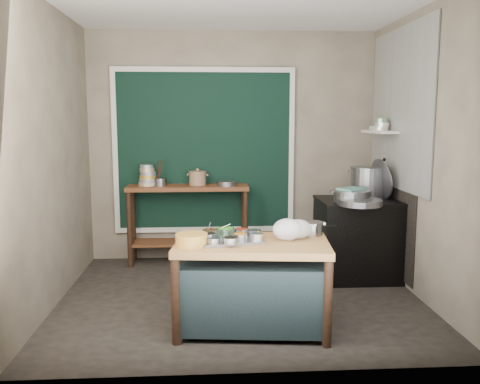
{
  "coord_description": "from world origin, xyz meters",
  "views": [
    {
      "loc": [
        -0.31,
        -4.79,
        1.75
      ],
      "look_at": [
        0.01,
        0.25,
        1.02
      ],
      "focal_mm": 38.0,
      "sensor_mm": 36.0,
      "label": 1
    }
  ],
  "objects": [
    {
      "name": "prep_table",
      "position": [
        0.05,
        -0.75,
        0.38
      ],
      "size": [
        1.32,
        0.84,
        0.75
      ],
      "primitive_type": "cube",
      "rotation": [
        0.0,
        0.0,
        -0.1
      ],
      "color": "#9C6938",
      "rests_on": "floor"
    },
    {
      "name": "curtain_panel",
      "position": [
        -0.35,
        1.47,
        1.35
      ],
      "size": [
        2.1,
        0.02,
        1.9
      ],
      "primitive_type": "cube",
      "color": "black",
      "rests_on": "back_wall"
    },
    {
      "name": "plastic_bag_a",
      "position": [
        0.34,
        -0.72,
        0.84
      ],
      "size": [
        0.28,
        0.26,
        0.18
      ],
      "primitive_type": "ellipsoid",
      "rotation": [
        0.0,
        0.0,
        0.23
      ],
      "color": "white",
      "rests_on": "prep_table"
    },
    {
      "name": "plastic_bag_b",
      "position": [
        0.45,
        -0.67,
        0.83
      ],
      "size": [
        0.23,
        0.2,
        0.16
      ],
      "primitive_type": "ellipsoid",
      "rotation": [
        0.0,
        0.0,
        0.06
      ],
      "color": "white",
      "rests_on": "prep_table"
    },
    {
      "name": "back_wall",
      "position": [
        0.0,
        1.51,
        1.4
      ],
      "size": [
        3.5,
        0.02,
        2.8
      ],
      "primitive_type": "cube",
      "color": "gray",
      "rests_on": "floor"
    },
    {
      "name": "soot_patch",
      "position": [
        1.74,
        0.65,
        0.7
      ],
      "size": [
        0.01,
        1.3,
        1.3
      ],
      "primitive_type": "cube",
      "color": "black",
      "rests_on": "right_wall"
    },
    {
      "name": "floor",
      "position": [
        0.0,
        0.0,
        -0.01
      ],
      "size": [
        3.5,
        3.0,
        0.02
      ],
      "primitive_type": "cube",
      "color": "#2D2722",
      "rests_on": "ground"
    },
    {
      "name": "stove_top",
      "position": [
        1.35,
        0.55,
        0.86
      ],
      "size": [
        0.92,
        0.69,
        0.03
      ],
      "primitive_type": "cube",
      "color": "black",
      "rests_on": "stove_block"
    },
    {
      "name": "condiment_bowls",
      "position": [
        -0.14,
        -0.71,
        0.8
      ],
      "size": [
        0.53,
        0.43,
        0.06
      ],
      "color": "gray",
      "rests_on": "condiment_tray"
    },
    {
      "name": "tile_panel",
      "position": [
        1.74,
        0.55,
        1.85
      ],
      "size": [
        0.02,
        1.7,
        1.7
      ],
      "primitive_type": "cube",
      "color": "#B2B2AA",
      "rests_on": "right_wall"
    },
    {
      "name": "shelf_bowl_stack",
      "position": [
        1.63,
        0.79,
        1.68
      ],
      "size": [
        0.16,
        0.16,
        0.13
      ],
      "color": "silver",
      "rests_on": "wall_shelf"
    },
    {
      "name": "back_counter",
      "position": [
        -0.55,
        1.28,
        0.47
      ],
      "size": [
        1.45,
        0.4,
        0.95
      ],
      "primitive_type": "cube",
      "color": "brown",
      "rests_on": "floor"
    },
    {
      "name": "condiment_tray",
      "position": [
        -0.13,
        -0.73,
        0.76
      ],
      "size": [
        0.56,
        0.45,
        0.02
      ],
      "primitive_type": "cube",
      "rotation": [
        0.0,
        0.0,
        0.2
      ],
      "color": "gray",
      "rests_on": "prep_table"
    },
    {
      "name": "yellow_basin",
      "position": [
        -0.44,
        -0.86,
        0.8
      ],
      "size": [
        0.27,
        0.27,
        0.1
      ],
      "primitive_type": "cylinder",
      "rotation": [
        0.0,
        0.0,
        0.05
      ],
      "color": "gold",
      "rests_on": "prep_table"
    },
    {
      "name": "steamer",
      "position": [
        1.19,
        0.37,
        0.94
      ],
      "size": [
        0.45,
        0.45,
        0.13
      ],
      "primitive_type": null,
      "rotation": [
        0.0,
        0.0,
        -0.14
      ],
      "color": "gray",
      "rests_on": "stove_top"
    },
    {
      "name": "wide_bowl",
      "position": [
        -0.08,
        1.22,
        0.98
      ],
      "size": [
        0.26,
        0.26,
        0.06
      ],
      "primitive_type": "cylinder",
      "rotation": [
        0.0,
        0.0,
        -0.16
      ],
      "color": "gray",
      "rests_on": "back_counter"
    },
    {
      "name": "wall_shelf",
      "position": [
        1.63,
        0.85,
        1.6
      ],
      "size": [
        0.22,
        0.7,
        0.03
      ],
      "primitive_type": "cube",
      "color": "beige",
      "rests_on": "right_wall"
    },
    {
      "name": "curtain_frame",
      "position": [
        -0.35,
        1.46,
        1.35
      ],
      "size": [
        2.22,
        0.03,
        2.02
      ],
      "primitive_type": null,
      "color": "beige",
      "rests_on": "back_wall"
    },
    {
      "name": "pot_lid",
      "position": [
        1.59,
        0.6,
        1.1
      ],
      "size": [
        0.17,
        0.46,
        0.44
      ],
      "primitive_type": "cylinder",
      "rotation": [
        0.0,
        1.36,
        0.13
      ],
      "color": "gray",
      "rests_on": "stove_top"
    },
    {
      "name": "saucepan",
      "position": [
        0.58,
        -0.55,
        0.81
      ],
      "size": [
        0.25,
        0.25,
        0.12
      ],
      "primitive_type": null,
      "rotation": [
        0.0,
        0.0,
        0.19
      ],
      "color": "gray",
      "rests_on": "prep_table"
    },
    {
      "name": "green_cloth",
      "position": [
        1.19,
        0.37,
        1.02
      ],
      "size": [
        0.33,
        0.31,
        0.02
      ],
      "primitive_type": "cube",
      "rotation": [
        0.0,
        0.0,
        0.58
      ],
      "color": "#4A867B",
      "rests_on": "steamer"
    },
    {
      "name": "stock_pot",
      "position": [
        1.48,
        0.73,
        1.05
      ],
      "size": [
        0.44,
        0.44,
        0.33
      ],
      "primitive_type": null,
      "rotation": [
        0.0,
        0.0,
        -0.02
      ],
      "color": "gray",
      "rests_on": "stove_top"
    },
    {
      "name": "shallow_pan",
      "position": [
        1.22,
        0.18,
        0.91
      ],
      "size": [
        0.53,
        0.53,
        0.06
      ],
      "primitive_type": "cylinder",
      "rotation": [
        0.0,
        0.0,
        0.2
      ],
      "color": "gray",
      "rests_on": "stove_top"
    },
    {
      "name": "bowl_stack",
      "position": [
        -1.03,
        1.3,
        1.06
      ],
      "size": [
        0.22,
        0.22,
        0.25
      ],
      "color": "tan",
      "rests_on": "back_counter"
    },
    {
      "name": "ceramic_crock",
      "position": [
        -0.43,
        1.32,
        1.02
      ],
      "size": [
        0.27,
        0.27,
        0.15
      ],
      "primitive_type": null,
      "rotation": [
        0.0,
        0.0,
        -0.27
      ],
      "color": "#826447",
      "rests_on": "back_counter"
    },
    {
      "name": "shelf_bowl_green",
      "position": [
        1.63,
        1.02,
        1.64
      ],
      "size": [
        0.15,
        0.15,
        0.05
      ],
      "primitive_type": "cylinder",
      "rotation": [
        0.0,
        0.0,
        -0.17
      ],
      "color": "gray",
      "rests_on": "wall_shelf"
    },
    {
      "name": "stove_block",
      "position": [
        1.35,
        0.55,
        0.42
      ],
      "size": [
        0.9,
        0.68,
        0.85
      ],
      "primitive_type": "cube",
      "color": "black",
      "rests_on": "floor"
    },
    {
      "name": "utensil_cup",
      "position": [
        -0.88,
        1.25,
        1.0
      ],
      "size": [
        0.18,
        0.18,
        0.1
      ],
      "primitive_type": "cylinder",
      "rotation": [
        0.0,
        0.0,
        -0.11
      ],
      "color": "gray",
      "rests_on": "back_counter"
    },
    {
      "name": "right_wall",
      "position": [
        1.76,
        0.0,
        1.4
      ],
      "size": [
        0.02,
        3.0,
        2.8
      ],
      "primitive_type": "cube",
      "color": "gray",
      "rests_on": "floor"
    },
    {
      "name": "ceiling",
      "position": [
        0.0,
        0.0,
        2.81
      ],
      "size": [
        3.5,
        3.0,
        0.02
      ],
      "primitive_type": "cube",
      "color": "gray",
      "rests_on": "back_wall"
    },
    {
      "name": "left_wall",
      "position": [
        -1.76,
        0.0,
        1.4
      ],
      "size": [
        0.02,
        3.0,
        2.8
      ],
      "primitive_type": "cube",
      "color": "gray",
      "rests_on": "floor"
    }
  ]
}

